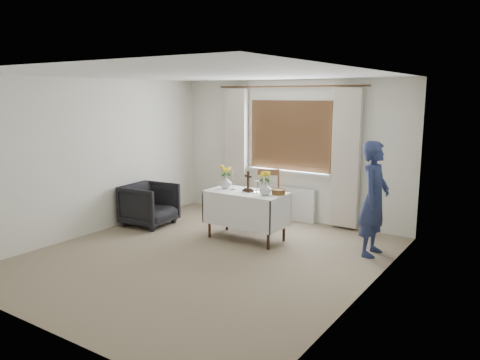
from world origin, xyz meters
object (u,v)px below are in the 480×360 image
object	(u,v)px
armchair	(149,205)
flower_vase_left	(226,182)
person	(374,199)
altar_table	(246,216)
wooden_cross	(248,181)
flower_vase_right	(265,189)
wooden_chair	(266,198)

from	to	relation	value
armchair	flower_vase_left	distance (m)	1.53
person	flower_vase_left	world-z (taller)	person
altar_table	wooden_cross	world-z (taller)	wooden_cross
flower_vase_left	flower_vase_right	world-z (taller)	same
altar_table	flower_vase_left	distance (m)	0.63
altar_table	flower_vase_right	size ratio (longest dim) A/B	6.32
altar_table	person	bearing A→B (deg)	11.84
altar_table	flower_vase_right	distance (m)	0.61
armchair	wooden_chair	bearing A→B (deg)	-61.26
altar_table	armchair	distance (m)	1.85
altar_table	flower_vase_left	size ratio (longest dim) A/B	6.31
wooden_chair	flower_vase_left	bearing A→B (deg)	-127.35
altar_table	person	distance (m)	1.96
altar_table	wooden_chair	distance (m)	0.91
person	wooden_cross	world-z (taller)	person
altar_table	flower_vase_right	bearing A→B (deg)	-7.08
flower_vase_left	wooden_cross	bearing A→B (deg)	-3.23
armchair	wooden_cross	distance (m)	1.96
armchair	flower_vase_right	xyz separation A→B (m)	(2.20, 0.21, 0.50)
wooden_cross	wooden_chair	bearing A→B (deg)	117.58
wooden_chair	armchair	bearing A→B (deg)	-166.80
person	flower_vase_left	bearing A→B (deg)	98.61
altar_table	armchair	xyz separation A→B (m)	(-1.83, -0.25, -0.02)
wooden_chair	armchair	distance (m)	2.02
wooden_cross	flower_vase_right	xyz separation A→B (m)	(0.35, -0.06, -0.06)
wooden_chair	flower_vase_left	world-z (taller)	wooden_chair
wooden_cross	altar_table	bearing A→B (deg)	-125.26
flower_vase_left	altar_table	bearing A→B (deg)	-5.90
wooden_chair	person	world-z (taller)	person
altar_table	armchair	size ratio (longest dim) A/B	1.55
person	altar_table	bearing A→B (deg)	101.75
armchair	person	world-z (taller)	person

